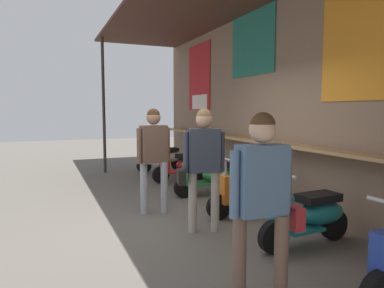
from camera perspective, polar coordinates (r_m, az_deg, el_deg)
The scene contains 10 objects.
ground_plane at distance 5.42m, azimuth -0.71°, elevation -12.71°, with size 32.32×32.32×0.00m, color #605B54.
market_stall_facade at distance 6.11m, azimuth 15.63°, elevation 9.28°, with size 11.54×2.70×3.79m.
scooter_cream at distance 9.67m, azimuth -4.60°, elevation -2.24°, with size 0.46×1.40×0.97m.
scooter_red at distance 8.33m, azimuth -1.43°, elevation -3.49°, with size 0.48×1.40×0.97m.
scooter_green at distance 6.99m, azimuth 3.12°, elevation -5.25°, with size 0.46×1.40×0.97m.
scooter_orange at distance 5.76m, azimuth 9.54°, elevation -7.67°, with size 0.46×1.40×0.97m.
scooter_teal at distance 4.69m, azimuth 18.91°, elevation -10.97°, with size 0.47×1.40×0.97m.
shopper_with_handbag at distance 4.79m, azimuth 1.81°, elevation -2.16°, with size 0.35×0.68×1.72m.
shopper_browsing at distance 5.70m, azimuth -6.30°, elevation -0.78°, with size 0.25×0.58×1.73m.
shopper_passing at distance 2.98m, azimuth 11.58°, elevation -7.58°, with size 0.30×0.67×1.69m.
Camera 1 is at (4.76, -1.97, 1.70)m, focal length 32.47 mm.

